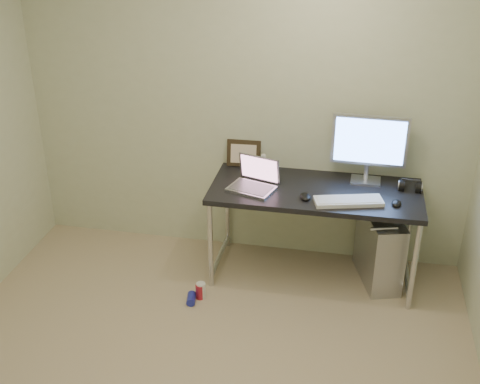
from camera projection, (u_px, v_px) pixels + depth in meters
name	position (u px, v px, depth m)	size (l,w,h in m)	color
wall_back	(245.00, 105.00, 4.60)	(3.50, 0.02, 2.50)	beige
desk	(315.00, 199.00, 4.46)	(1.55, 0.68, 0.75)	black
tower_computer	(379.00, 248.00, 4.58)	(0.37, 0.58, 0.59)	#ACADB1
cable_a	(374.00, 218.00, 4.75)	(0.01, 0.01, 0.70)	black
cable_b	(386.00, 222.00, 4.73)	(0.01, 0.01, 0.72)	black
can_red	(200.00, 291.00, 4.45)	(0.06, 0.06, 0.12)	#B01D2D
can_white	(201.00, 290.00, 4.46)	(0.07, 0.07, 0.13)	white
can_blue	(191.00, 299.00, 4.42)	(0.06, 0.06, 0.12)	#2129A6
laptop	(255.00, 181.00, 4.43)	(0.39, 0.35, 0.23)	silver
monitor	(369.00, 144.00, 4.41)	(0.55, 0.17, 0.52)	silver
keyboard	(349.00, 201.00, 4.22)	(0.48, 0.16, 0.03)	white
mouse_right	(397.00, 202.00, 4.20)	(0.07, 0.11, 0.04)	black
mouse_left	(305.00, 196.00, 4.28)	(0.08, 0.12, 0.04)	black
headphones	(410.00, 186.00, 4.40)	(0.17, 0.10, 0.11)	black
picture_frame	(244.00, 153.00, 4.75)	(0.27, 0.03, 0.21)	black
webcam	(263.00, 159.00, 4.69)	(0.05, 0.03, 0.13)	silver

